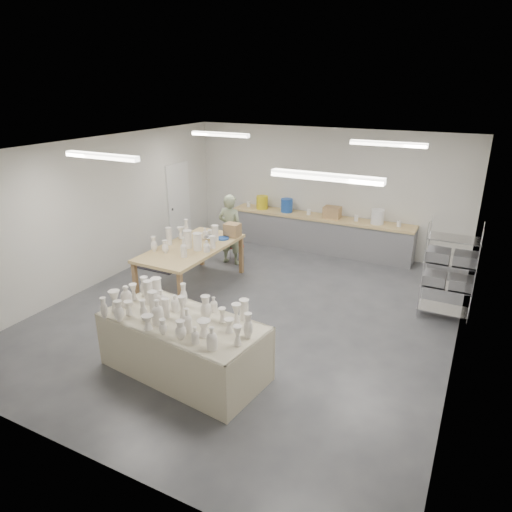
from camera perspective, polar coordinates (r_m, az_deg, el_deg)
The scene contains 9 objects.
room at distance 7.96m, azimuth -1.02°, elevation 6.76°, with size 8.00×8.02×3.00m.
back_counter at distance 11.53m, azimuth 7.87°, elevation 2.97°, with size 4.60×0.60×1.24m.
wire_shelf at distance 8.70m, azimuth 23.05°, elevation -1.61°, with size 0.88×0.48×1.80m.
drying_table at distance 6.80m, azimuth -9.13°, elevation -10.79°, with size 2.52×1.42×1.22m.
work_table at distance 9.36m, azimuth -7.66°, elevation 1.35°, with size 1.21×2.39×1.27m.
rug at distance 10.82m, azimuth -11.77°, elevation -1.19°, with size 1.00×0.70×0.02m, color black.
cat at distance 10.76m, azimuth -11.77°, elevation -0.73°, with size 0.47×0.36×0.18m.
potter at distance 10.54m, azimuth -3.22°, elevation 3.34°, with size 0.60×0.39×1.65m, color gray.
red_stool at distance 10.93m, azimuth -2.46°, elevation 1.16°, with size 0.48×0.48×0.35m.
Camera 1 is at (3.52, -6.72, 4.00)m, focal length 32.00 mm.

